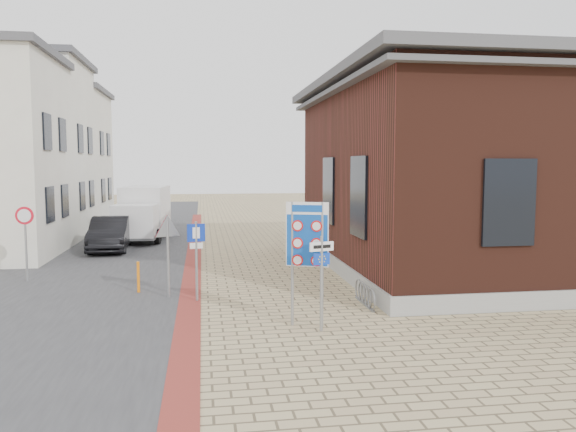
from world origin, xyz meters
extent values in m
plane|color=tan|center=(0.00, 0.00, 0.00)|extent=(120.00, 120.00, 0.00)
cube|color=#38383A|center=(-5.50, 15.00, 0.01)|extent=(7.00, 60.00, 0.02)
cube|color=maroon|center=(-2.00, 10.00, 0.01)|extent=(0.60, 40.00, 0.02)
cube|color=gray|center=(9.00, 7.00, 0.25)|extent=(12.15, 12.15, 0.50)
cube|color=#401D14|center=(9.00, 7.00, 3.50)|extent=(12.00, 12.00, 6.00)
cube|color=#4A4B4F|center=(9.00, 7.00, 6.65)|extent=(13.00, 13.00, 0.30)
cube|color=#4A4B4F|center=(9.00, 7.00, 6.25)|extent=(12.70, 12.70, 0.15)
cube|color=black|center=(2.98, 4.00, 2.80)|extent=(0.12, 1.60, 2.40)
cube|color=black|center=(2.98, 8.00, 2.80)|extent=(0.12, 1.60, 2.40)
cube|color=black|center=(6.00, 0.98, 2.80)|extent=(1.40, 0.12, 2.20)
cube|color=black|center=(-7.48, 10.80, 2.20)|extent=(0.10, 1.10, 1.40)
cube|color=black|center=(-7.48, 13.20, 2.20)|extent=(0.10, 1.10, 1.40)
cube|color=black|center=(-7.48, 10.80, 5.00)|extent=(0.10, 1.10, 1.40)
cube|color=black|center=(-7.48, 13.20, 5.00)|extent=(0.10, 1.10, 1.40)
cube|color=beige|center=(-11.00, 18.00, 4.40)|extent=(7.00, 6.00, 8.80)
cube|color=#4A4B4F|center=(-11.00, 18.00, 8.95)|extent=(7.40, 6.40, 0.30)
cube|color=black|center=(-7.48, 16.80, 2.20)|extent=(0.10, 1.10, 1.40)
cube|color=black|center=(-7.48, 19.20, 2.20)|extent=(0.10, 1.10, 1.40)
cube|color=black|center=(-7.48, 16.80, 5.00)|extent=(0.10, 1.10, 1.40)
cube|color=black|center=(-7.48, 19.20, 5.00)|extent=(0.10, 1.10, 1.40)
cube|color=beige|center=(-11.00, 24.00, 4.00)|extent=(7.00, 6.00, 8.00)
cube|color=#4A4B4F|center=(-11.00, 24.00, 8.15)|extent=(7.40, 6.40, 0.30)
cube|color=black|center=(-7.48, 22.80, 2.20)|extent=(0.10, 1.10, 1.40)
cube|color=black|center=(-7.48, 25.20, 2.20)|extent=(0.10, 1.10, 1.40)
cube|color=black|center=(-7.48, 22.80, 5.00)|extent=(0.10, 1.10, 1.40)
cube|color=black|center=(-7.48, 25.20, 5.00)|extent=(0.10, 1.10, 1.40)
torus|color=slate|center=(2.65, 1.60, 0.28)|extent=(0.04, 0.60, 0.60)
torus|color=slate|center=(2.65, 1.90, 0.28)|extent=(0.04, 0.60, 0.60)
torus|color=slate|center=(2.65, 2.20, 0.28)|extent=(0.04, 0.60, 0.60)
torus|color=slate|center=(2.65, 2.50, 0.28)|extent=(0.04, 0.60, 0.60)
torus|color=slate|center=(2.65, 2.80, 0.28)|extent=(0.04, 0.60, 0.60)
cube|color=slate|center=(2.65, 2.20, 0.02)|extent=(0.08, 1.60, 0.04)
imported|color=black|center=(-5.62, 13.17, 0.73)|extent=(1.75, 4.51, 1.46)
cube|color=slate|center=(-4.55, 16.25, 0.42)|extent=(2.39, 5.15, 0.23)
cube|color=white|center=(-4.71, 14.50, 1.16)|extent=(2.08, 1.74, 1.48)
cube|color=black|center=(-4.77, 13.81, 1.43)|extent=(1.76, 0.24, 0.74)
cube|color=white|center=(-4.47, 17.07, 1.62)|extent=(2.33, 3.50, 2.03)
cylinder|color=black|center=(-5.65, 14.86, 0.37)|extent=(0.30, 0.76, 0.74)
cylinder|color=black|center=(-3.72, 14.68, 0.37)|extent=(0.30, 0.76, 0.74)
cylinder|color=black|center=(-5.38, 17.81, 0.37)|extent=(0.30, 0.76, 0.74)
cylinder|color=black|center=(-3.45, 17.63, 0.37)|extent=(0.30, 0.76, 0.74)
cylinder|color=gray|center=(0.43, 0.62, 1.45)|extent=(0.07, 0.07, 2.90)
cylinder|color=gray|center=(1.08, 0.38, 1.45)|extent=(0.07, 0.07, 2.90)
cube|color=white|center=(0.75, 0.50, 2.15)|extent=(0.94, 0.39, 1.49)
cube|color=#0E48AC|center=(0.75, 0.50, 2.15)|extent=(0.91, 0.38, 1.45)
cube|color=white|center=(0.75, 0.50, 2.75)|extent=(0.91, 0.38, 0.28)
cylinder|color=gray|center=(1.00, 0.07, 1.08)|extent=(0.07, 0.07, 2.16)
cube|color=white|center=(1.00, 0.07, 1.93)|extent=(0.57, 0.19, 0.21)
cube|color=#0F38B7|center=(1.00, 0.07, 1.65)|extent=(0.39, 0.14, 0.26)
cylinder|color=gray|center=(-1.80, 3.26, 1.11)|extent=(0.07, 0.07, 2.21)
cube|color=#0E2DAB|center=(-1.80, 3.26, 1.90)|extent=(0.49, 0.13, 0.49)
cube|color=white|center=(-1.80, 3.26, 1.55)|extent=(0.36, 0.10, 0.16)
cylinder|color=gray|center=(-2.59, 3.76, 1.12)|extent=(0.07, 0.07, 2.25)
cylinder|color=gray|center=(-7.20, 6.68, 1.21)|extent=(0.07, 0.07, 2.41)
cylinder|color=red|center=(-7.20, 6.68, 2.14)|extent=(0.57, 0.07, 0.57)
cylinder|color=orange|center=(-3.50, 4.56, 0.46)|extent=(0.11, 0.11, 0.93)
camera|label=1|loc=(-1.62, -12.07, 3.76)|focal=35.00mm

